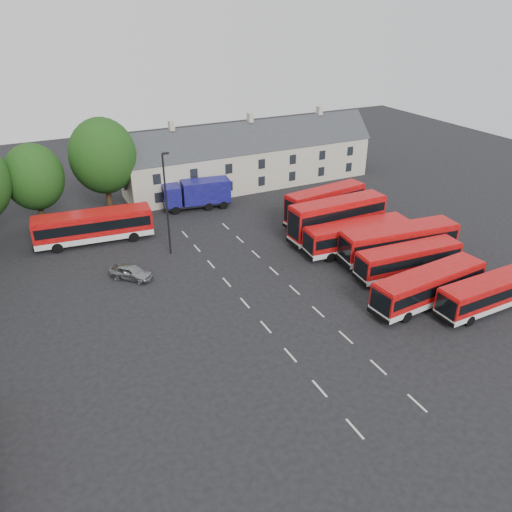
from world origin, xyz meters
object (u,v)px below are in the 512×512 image
at_px(silver_car, 131,272).
at_px(lamppost, 167,202).
at_px(bus_row_a, 491,291).
at_px(bus_dd_south, 337,217).
at_px(box_truck, 198,193).

distance_m(silver_car, lamppost, 7.84).
relative_size(bus_row_a, lamppost, 0.97).
height_order(bus_row_a, bus_dd_south, bus_dd_south).
xyz_separation_m(bus_row_a, bus_dd_south, (-3.57, 17.43, 0.83)).
bearing_deg(silver_car, lamppost, -9.95).
xyz_separation_m(bus_row_a, box_truck, (-14.02, 32.72, 0.28)).
bearing_deg(box_truck, bus_row_a, -57.71).
relative_size(bus_row_a, silver_car, 2.51).
xyz_separation_m(bus_row_a, silver_car, (-25.96, 18.60, -1.05)).
bearing_deg(silver_car, bus_dd_south, -47.81).
xyz_separation_m(silver_car, lamppost, (4.96, 3.45, 5.00)).
bearing_deg(bus_row_a, lamppost, 132.37).
height_order(bus_dd_south, silver_car, bus_dd_south).
xyz_separation_m(bus_dd_south, lamppost, (-17.43, 4.63, 3.12)).
relative_size(bus_row_a, bus_dd_south, 0.93).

